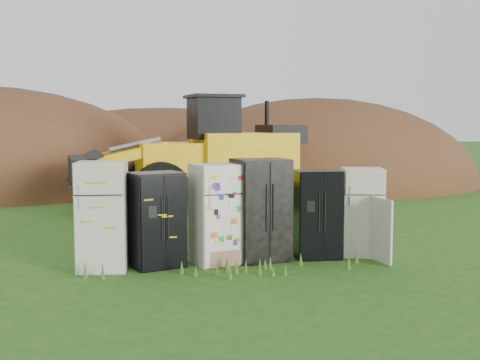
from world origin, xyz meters
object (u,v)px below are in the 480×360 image
at_px(fridge_sticker, 216,214).
at_px(fridge_open_door, 362,212).
at_px(fridge_dark_mid, 261,210).
at_px(fridge_leftmost, 102,216).
at_px(fridge_black_side, 157,220).
at_px(wheel_loader, 186,152).
at_px(fridge_black_right, 317,214).

relative_size(fridge_sticker, fridge_open_door, 1.08).
relative_size(fridge_sticker, fridge_dark_mid, 0.96).
height_order(fridge_dark_mid, fridge_open_door, fridge_dark_mid).
height_order(fridge_leftmost, fridge_sticker, fridge_leftmost).
bearing_deg(fridge_black_side, fridge_open_door, -15.44).
bearing_deg(fridge_leftmost, fridge_dark_mid, 9.78).
xyz_separation_m(fridge_black_side, fridge_sticker, (1.06, -0.00, 0.06)).
xyz_separation_m(fridge_dark_mid, fridge_open_door, (1.99, -0.07, -0.10)).
bearing_deg(fridge_black_side, fridge_dark_mid, -14.01).
height_order(fridge_black_side, fridge_sticker, fridge_sticker).
bearing_deg(fridge_dark_mid, wheel_loader, 85.43).
distance_m(fridge_black_right, wheel_loader, 7.23).
xyz_separation_m(fridge_leftmost, fridge_open_door, (4.81, -0.06, -0.10)).
relative_size(fridge_black_side, wheel_loader, 0.24).
distance_m(fridge_leftmost, fridge_open_door, 4.81).
bearing_deg(fridge_open_door, wheel_loader, 124.50).
height_order(fridge_sticker, wheel_loader, wheel_loader).
height_order(fridge_dark_mid, wheel_loader, wheel_loader).
bearing_deg(wheel_loader, fridge_open_door, -76.33).
relative_size(fridge_leftmost, fridge_open_door, 1.12).
bearing_deg(wheel_loader, fridge_dark_mid, -91.95).
xyz_separation_m(fridge_leftmost, fridge_dark_mid, (2.82, 0.01, 0.00)).
bearing_deg(fridge_leftmost, fridge_open_door, 8.86).
bearing_deg(fridge_leftmost, fridge_black_right, 8.75).
distance_m(fridge_dark_mid, fridge_open_door, 2.00).
distance_m(fridge_leftmost, wheel_loader, 7.55).
xyz_separation_m(fridge_black_side, wheel_loader, (1.75, 7.04, 0.84)).
bearing_deg(fridge_black_right, fridge_black_side, -173.23).
relative_size(fridge_black_side, fridge_sticker, 0.93).
xyz_separation_m(fridge_black_side, fridge_dark_mid, (1.90, 0.03, 0.10)).
height_order(fridge_sticker, fridge_black_right, fridge_sticker).
relative_size(fridge_sticker, fridge_black_right, 1.09).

